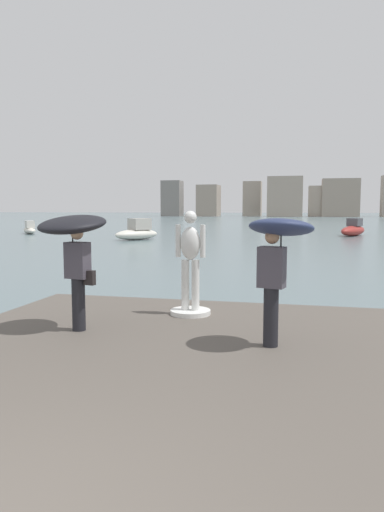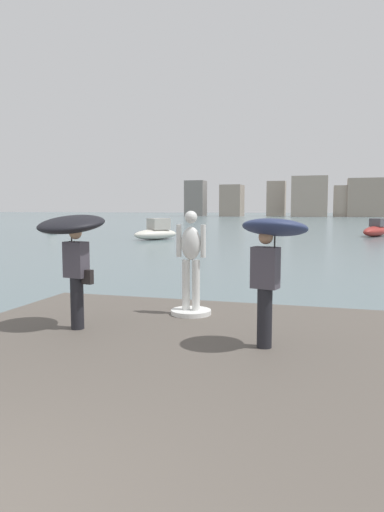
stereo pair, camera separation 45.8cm
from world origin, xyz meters
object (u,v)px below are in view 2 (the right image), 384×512
onlooker_right (272,247)px  boat_near (52,229)px  boat_rightward (376,230)px  onlooker_left (73,237)px  boat_mid (156,232)px  statue_white_figure (191,271)px

onlooker_right → boat_near: 41.41m
onlooker_right → boat_rightward: (4.63, 36.78, -1.32)m
onlooker_left → boat_mid: bearing=107.7°
boat_near → boat_mid: boat_mid is taller
boat_near → onlooker_right: bearing=-53.1°
boat_rightward → onlooker_left: bearing=-102.3°
boat_mid → onlooker_left: bearing=-72.3°
boat_near → boat_rightward: boat_rightward is taller
onlooker_right → onlooker_left: bearing=176.0°
statue_white_figure → boat_near: statue_white_figure is taller
onlooker_left → statue_white_figure: bearing=43.8°
statue_white_figure → onlooker_left: statue_white_figure is taller
boat_near → boat_mid: bearing=-24.0°
statue_white_figure → boat_rightward: statue_white_figure is taller
boat_near → boat_mid: 14.02m
onlooker_right → boat_rightward: size_ratio=0.39×
boat_near → boat_rightward: size_ratio=0.65×
onlooker_right → boat_mid: onlooker_right is taller
onlooker_right → boat_near: (-24.83, 33.11, -1.43)m
onlooker_left → boat_mid: size_ratio=0.50×
onlooker_right → boat_near: onlooker_right is taller
boat_near → boat_mid: size_ratio=0.83×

